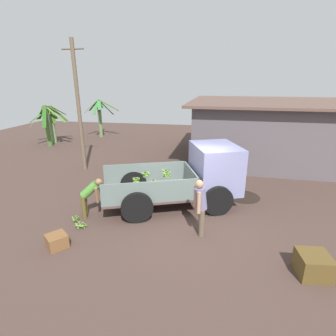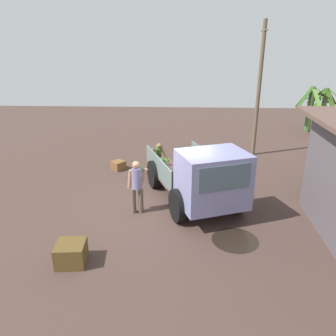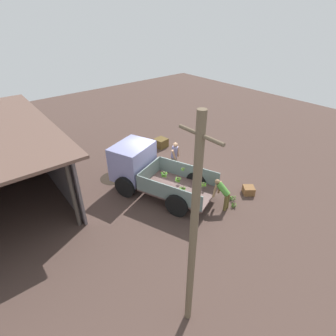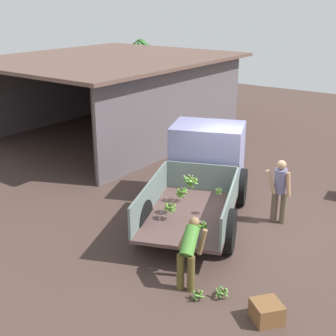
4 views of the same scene
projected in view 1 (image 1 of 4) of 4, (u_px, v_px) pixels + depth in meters
ground at (189, 215)px, 8.59m from camera, size 36.00×36.00×0.00m
mud_patch_0 at (243, 197)px, 9.96m from camera, size 1.26×1.26×0.01m
cargo_truck at (201, 173)px, 9.17m from camera, size 4.99×3.40×2.10m
warehouse_shed at (286, 116)px, 14.11m from camera, size 9.36×7.95×3.15m
utility_pole at (79, 107)px, 12.02m from camera, size 1.02×0.18×5.93m
banana_palm_1 at (52, 123)px, 18.00m from camera, size 2.47×2.02×2.56m
banana_palm_2 at (47, 125)px, 17.17m from camera, size 2.21×2.13×2.67m
banana_palm_3 at (100, 117)px, 19.87m from camera, size 2.62×2.63×2.82m
person_foreground_visitor at (201, 205)px, 7.28m from camera, size 0.44×0.64×1.66m
person_worker_loading at (90, 195)px, 8.28m from camera, size 0.72×0.65×1.30m
banana_bunch_on_ground_0 at (76, 219)px, 8.16m from camera, size 0.24×0.26×0.21m
banana_bunch_on_ground_1 at (79, 224)px, 7.78m from camera, size 0.29×0.29×0.23m
banana_bunch_on_ground_2 at (84, 225)px, 7.84m from camera, size 0.17×0.17×0.15m
wooden_crate_0 at (57, 241)px, 6.92m from camera, size 0.68×0.68×0.36m
wooden_crate_1 at (313, 265)px, 5.90m from camera, size 0.74×0.74×0.53m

